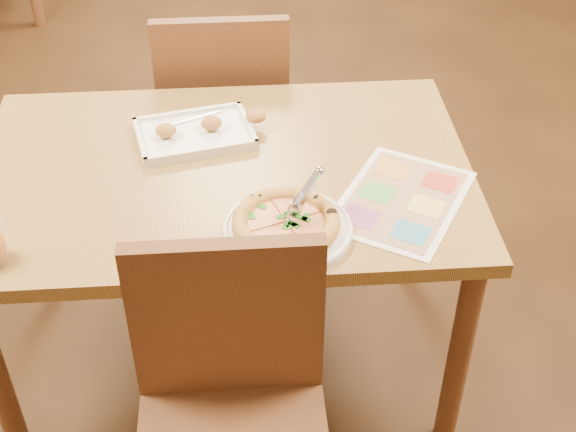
{
  "coord_description": "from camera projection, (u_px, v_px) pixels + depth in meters",
  "views": [
    {
      "loc": [
        0.04,
        -1.72,
        1.95
      ],
      "look_at": [
        0.15,
        -0.27,
        0.77
      ],
      "focal_mm": 50.0,
      "sensor_mm": 36.0,
      "label": 1
    }
  ],
  "objects": [
    {
      "name": "dining_table",
      "position": [
        225.0,
        194.0,
        2.16
      ],
      "size": [
        1.3,
        0.85,
        0.72
      ],
      "color": "#A27D40",
      "rests_on": "ground"
    },
    {
      "name": "chair_far",
      "position": [
        224.0,
        101.0,
        2.66
      ],
      "size": [
        0.42,
        0.42,
        0.47
      ],
      "rotation": [
        0.0,
        0.0,
        3.14
      ],
      "color": "brown",
      "rests_on": "ground"
    },
    {
      "name": "pizza_cutter",
      "position": [
        304.0,
        195.0,
        1.88
      ],
      "size": [
        0.09,
        0.12,
        0.08
      ],
      "rotation": [
        0.0,
        0.0,
        0.93
      ],
      "color": "silver",
      "rests_on": "pizza"
    },
    {
      "name": "plate",
      "position": [
        288.0,
        230.0,
        1.89
      ],
      "size": [
        0.37,
        0.37,
        0.02
      ],
      "primitive_type": "cylinder",
      "rotation": [
        0.0,
        0.0,
        -0.26
      ],
      "color": "white",
      "rests_on": "dining_table"
    },
    {
      "name": "pizza",
      "position": [
        286.0,
        223.0,
        1.88
      ],
      "size": [
        0.26,
        0.26,
        0.04
      ],
      "rotation": [
        0.0,
        0.0,
        0.34
      ],
      "color": "gold",
      "rests_on": "plate"
    },
    {
      "name": "menu",
      "position": [
        401.0,
        200.0,
        1.99
      ],
      "size": [
        0.44,
        0.47,
        0.0
      ],
      "primitive_type": "cube",
      "rotation": [
        0.0,
        0.0,
        -0.53
      ],
      "color": "white",
      "rests_on": "dining_table"
    },
    {
      "name": "chair_near",
      "position": [
        230.0,
        388.0,
        1.73
      ],
      "size": [
        0.42,
        0.42,
        0.47
      ],
      "color": "brown",
      "rests_on": "ground"
    },
    {
      "name": "appetizer_tray",
      "position": [
        198.0,
        133.0,
        2.21
      ],
      "size": [
        0.38,
        0.28,
        0.06
      ],
      "rotation": [
        0.0,
        0.0,
        0.21
      ],
      "color": "white",
      "rests_on": "dining_table"
    }
  ]
}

